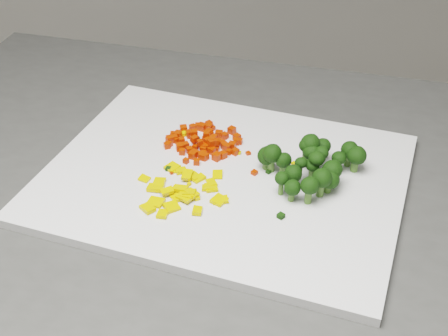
{
  "coord_description": "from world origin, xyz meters",
  "views": [
    {
      "loc": [
        -0.08,
        -0.23,
        1.43
      ],
      "look_at": [
        0.02,
        0.48,
        0.92
      ],
      "focal_mm": 50.0,
      "sensor_mm": 36.0,
      "label": 1
    }
  ],
  "objects": [
    {
      "name": "pepper_chunk_25",
      "position": [
        -0.04,
        0.49,
        0.92
      ],
      "size": [
        0.02,
        0.02,
        0.01
      ],
      "primitive_type": "cube",
      "rotation": [
        -0.12,
        0.03,
        0.18
      ],
      "color": "#EBB60C",
      "rests_on": "pepper_pile"
    },
    {
      "name": "carrot_cube_7",
      "position": [
        0.04,
        0.52,
        0.92
      ],
      "size": [
        0.01,
        0.01,
        0.01
      ],
      "primitive_type": "cube",
      "rotation": [
        0.0,
        0.0,
        0.92
      ],
      "color": "red",
      "rests_on": "carrot_pile"
    },
    {
      "name": "carrot_cube_45",
      "position": [
        0.02,
        0.58,
        0.92
      ],
      "size": [
        0.01,
        0.01,
        0.01
      ],
      "primitive_type": "cube",
      "rotation": [
        0.0,
        0.0,
        0.64
      ],
      "color": "red",
      "rests_on": "carrot_pile"
    },
    {
      "name": "carrot_cube_43",
      "position": [
        -0.03,
        0.56,
        0.92
      ],
      "size": [
        0.01,
        0.01,
        0.01
      ],
      "primitive_type": "cube",
      "rotation": [
        0.0,
        0.0,
        1.65
      ],
      "color": "red",
      "rests_on": "carrot_pile"
    },
    {
      "name": "broccoli_pile",
      "position": [
        0.14,
        0.46,
        0.94
      ],
      "size": [
        0.13,
        0.13,
        0.06
      ],
      "primitive_type": null,
      "color": "black",
      "rests_on": "cutting_board"
    },
    {
      "name": "carrot_cube_68",
      "position": [
        0.01,
        0.55,
        0.92
      ],
      "size": [
        0.01,
        0.01,
        0.01
      ],
      "primitive_type": "cube",
      "rotation": [
        0.0,
        0.0,
        0.59
      ],
      "color": "red",
      "rests_on": "carrot_pile"
    },
    {
      "name": "carrot_pile",
      "position": [
        0.0,
        0.55,
        0.93
      ],
      "size": [
        0.11,
        0.11,
        0.03
      ],
      "primitive_type": null,
      "color": "red",
      "rests_on": "cutting_board"
    },
    {
      "name": "broccoli_floret_20",
      "position": [
        0.21,
        0.46,
        0.93
      ],
      "size": [
        0.04,
        0.04,
        0.04
      ],
      "primitive_type": null,
      "color": "black",
      "rests_on": "broccoli_pile"
    },
    {
      "name": "broccoli_floret_9",
      "position": [
        0.15,
        0.47,
        0.94
      ],
      "size": [
        0.02,
        0.02,
        0.03
      ],
      "primitive_type": null,
      "color": "black",
      "rests_on": "broccoli_pile"
    },
    {
      "name": "broccoli_floret_8",
      "position": [
        0.12,
        0.4,
        0.93
      ],
      "size": [
        0.04,
        0.04,
        0.04
      ],
      "primitive_type": null,
      "color": "black",
      "rests_on": "broccoli_pile"
    },
    {
      "name": "pepper_chunk_3",
      "position": [
        -0.08,
        0.46,
        0.92
      ],
      "size": [
        0.02,
        0.02,
        0.01
      ],
      "primitive_type": "cube",
      "rotation": [
        -0.02,
        -0.09,
        0.48
      ],
      "color": "#EBB60C",
      "rests_on": "pepper_pile"
    },
    {
      "name": "carrot_cube_31",
      "position": [
        0.01,
        0.54,
        0.93
      ],
      "size": [
        0.01,
        0.01,
        0.01
      ],
      "primitive_type": "cube",
      "rotation": [
        0.0,
        0.0,
        1.89
      ],
      "color": "red",
      "rests_on": "carrot_pile"
    },
    {
      "name": "broccoli_floret_6",
      "position": [
        0.11,
        0.47,
        0.93
      ],
      "size": [
        0.03,
        0.03,
        0.03
      ],
      "primitive_type": null,
      "color": "black",
      "rests_on": "broccoli_pile"
    },
    {
      "name": "carrot_cube_6",
      "position": [
        -0.03,
        0.58,
        0.92
      ],
      "size": [
        0.01,
        0.01,
        0.01
      ],
      "primitive_type": "cube",
      "rotation": [
        0.0,
        0.0,
        1.11
      ],
      "color": "red",
      "rests_on": "carrot_pile"
    },
    {
      "name": "carrot_cube_59",
      "position": [
        0.04,
        0.57,
        0.92
      ],
      "size": [
        0.01,
        0.01,
        0.01
      ],
      "primitive_type": "cube",
      "rotation": [
        0.0,
        0.0,
        0.74
      ],
      "color": "red",
      "rests_on": "carrot_pile"
    },
    {
      "name": "broccoli_floret_24",
      "position": [
        0.15,
        0.47,
        0.93
      ],
      "size": [
        0.03,
        0.03,
        0.03
      ],
      "primitive_type": null,
      "color": "black",
      "rests_on": "broccoli_pile"
    },
    {
      "name": "broccoli_floret_12",
      "position": [
        0.18,
        0.46,
        0.93
      ],
      "size": [
        0.03,
        0.03,
        0.03
      ],
      "primitive_type": null,
      "color": "black",
      "rests_on": "broccoli_pile"
    },
    {
      "name": "broccoli_floret_14",
      "position": [
        0.09,
        0.47,
        0.93
      ],
      "size": [
        0.04,
        0.04,
        0.04
      ],
      "primitive_type": null,
      "color": "black",
      "rests_on": "broccoli_pile"
    },
    {
      "name": "carrot_cube_27",
      "position": [
        -0.02,
        0.59,
        0.92
      ],
      "size": [
        0.01,
        0.01,
        0.01
      ],
      "primitive_type": "cube",
      "rotation": [
        0.0,
        0.0,
        0.04
      ],
      "color": "red",
      "rests_on": "carrot_pile"
    },
    {
      "name": "carrot_cube_49",
      "position": [
        0.03,
        0.54,
        0.92
      ],
      "size": [
        0.01,
        0.01,
        0.01
      ],
      "primitive_type": "cube",
      "rotation": [
        0.0,
        0.0,
        0.3
      ],
      "color": "red",
      "rests_on": "carrot_pile"
    },
    {
      "name": "pepper_chunk_6",
      "position": [
        -0.0,
        0.44,
        0.92
      ],
      "size": [
        0.02,
        0.01,
        0.01
      ],
      "primitive_type": "cube",
      "rotation": [
        0.13,
        -0.07,
        2.99
      ],
      "color": "#EBB60C",
      "rests_on": "pepper_pile"
    },
    {
      "name": "carrot_cube_65",
      "position": [
        -0.03,
        0.55,
        0.92
      ],
      "size": [
        0.01,
        0.01,
        0.01
      ],
      "primitive_type": "cube",
      "rotation": [
        0.0,
        0.0,
        2.31
      ],
      "color": "red",
      "rests_on": "carrot_pile"
    },
    {
      "name": "carrot_cube_8",
      "position": [
        0.01,
        0.56,
        0.92
      ],
      "size": [
        0.01,
        0.01,
        0.01
      ],
      "primitive_type": "cube",
      "rotation": [
        0.0,
        0.0,
        1.36
      ],
      "color": "red",
      "rests_on": "carrot_pile"
    },
    {
      "name": "carrot_cube_0",
      "position": [
        0.02,
        0.55,
        0.93
      ],
      "size": [
        0.01,
        0.01,
        0.01
      ],
      "primitive_type": "cube",
      "rotation": [
        0.0,
        0.0,
        0.77
      ],
      "color": "red",
      "rests_on": "carrot_pile"
    },
    {
      "name": "pepper_pile",
      "position": [
        -0.04,
        0.45,
        0.92
      ],
      "size": [
        0.13,
        0.13,
        0.02
      ],
      "primitive_type": null,
      "color": "#EBB60C",
      "rests_on": "cutting_board"
    },
    {
      "name": "carrot_cube_1",
      "position": [
        0.03,
        0.52,
        0.92
      ],
      "size": [
        0.01,
        0.01,
        0.01
      ],
      "primitive_type": "cube",
      "rotation": [
        0.0,
        0.0,
        2.09
      ],
      "color": "red",
      "rests_on": "carrot_pile"
    },
    {
      "name": "broccoli_floret_17",
      "position": [
        0.14,
        0.41,
        0.93
      ],
      "size": [
        0.04,
        0.04,
        0.04
      ],
      "primitive_type": null,
      "color": "black",
      "rests_on": "broccoli_pile"
    },
    {
      "name": "carrot_cube_57",
      "position": [
        -0.03,
        0.51,
        0.92
      ],
      "size": [
        0.01,
        0.01,
        0.01
      ],
      "primitive_type": "cube",
      "rotation": [
        0.0,
        0.0,
        2.41
      ],
      "color": "red",
      "rests_on": "carrot_pile"
    },
    {
      "name": "carrot_cube_58",
      "position": [
        0.0,
        0.53,
        0.92
      ],
      "size": [
        0.01,
        0.01,
        0.01
      ],
      "primitive_type": "cube",
      "rotation": [
        0.0,
        0.0,
        2.71
      ],
      "color": "red",
      "rests_on": "carrot_pile"
    },
    {
      "name": "stray_bit_5",
      "position": [
        -0.05,
        0.44,
        0.91
      ],
      "size": [
        0.01,
        0.01,
        0.0
      ],
      "primitive_type": "cube",
      "rotation": [
        0.0,
        0.0,
        2.27
      ],
      "color": "black",
      "rests_on": "cutting_board"
    },
    {
      "name": "carrot_cube_28",
      "position": [
        -0.02,
        0.52,
        0.92
      ],
      "size": [
        0.01,
        0.01,
        0.01
      ],
      "primitive_type": "cube",
      "rotation": [
        0.0,
        0.0,
        2.66
      ],
      "color": "red",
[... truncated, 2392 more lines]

